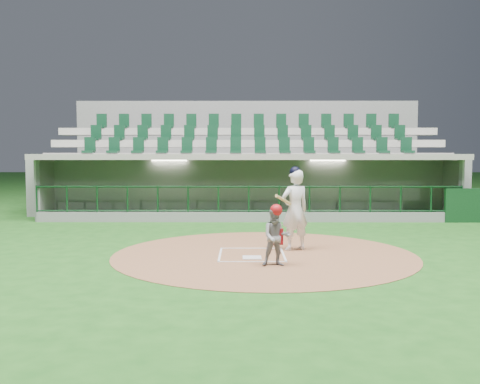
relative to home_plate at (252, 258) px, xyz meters
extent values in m
plane|color=#1A4E16|center=(0.00, 0.70, -0.02)|extent=(120.00, 120.00, 0.00)
cylinder|color=brown|center=(0.30, 0.50, -0.02)|extent=(7.20, 7.20, 0.01)
cube|color=silver|center=(0.00, 0.00, 0.00)|extent=(0.43, 0.43, 0.02)
cube|color=white|center=(-0.75, 0.40, 0.00)|extent=(0.05, 1.80, 0.01)
cube|color=silver|center=(0.75, 0.40, 0.00)|extent=(0.05, 1.80, 0.01)
cube|color=white|center=(0.00, 1.25, 0.00)|extent=(1.55, 0.05, 0.01)
cube|color=white|center=(0.00, -0.45, 0.00)|extent=(1.55, 0.05, 0.01)
cube|color=slate|center=(0.00, 8.20, -0.57)|extent=(15.00, 3.00, 0.10)
cube|color=slate|center=(0.00, 9.80, 0.83)|extent=(15.00, 0.20, 2.70)
cube|color=#B7B0A2|center=(0.00, 9.68, 1.08)|extent=(13.50, 0.04, 0.90)
cube|color=slate|center=(-7.50, 8.20, 0.83)|extent=(0.20, 3.00, 2.70)
cube|color=slate|center=(7.50, 8.20, 0.83)|extent=(0.20, 3.00, 2.70)
cube|color=gray|center=(0.00, 7.95, 2.28)|extent=(15.40, 3.50, 0.20)
cube|color=slate|center=(0.00, 6.65, 0.13)|extent=(15.00, 0.15, 0.40)
cube|color=black|center=(0.00, 6.65, 1.70)|extent=(15.00, 0.01, 0.95)
cube|color=brown|center=(0.00, 9.25, -0.30)|extent=(12.75, 0.40, 0.45)
cube|color=white|center=(-3.00, 8.20, 2.15)|extent=(1.30, 0.35, 0.04)
cube|color=white|center=(3.00, 8.20, 2.15)|extent=(1.30, 0.35, 0.04)
cube|color=black|center=(7.80, 6.60, 0.58)|extent=(1.80, 0.18, 1.20)
imported|color=#AF1219|center=(-5.91, 8.79, 0.30)|extent=(1.18, 0.85, 1.65)
imported|color=#A41114|center=(-1.42, 9.17, 0.37)|extent=(1.11, 0.64, 1.78)
imported|color=maroon|center=(1.18, 9.00, 0.28)|extent=(0.92, 0.79, 1.60)
imported|color=#9D1410|center=(4.39, 9.08, 0.28)|extent=(1.55, 0.73, 1.61)
cube|color=gray|center=(0.00, 11.45, 1.13)|extent=(17.00, 6.50, 2.50)
cube|color=gray|center=(0.00, 9.95, 2.28)|extent=(16.60, 0.95, 0.30)
cube|color=#A8A497|center=(0.00, 10.90, 2.83)|extent=(16.60, 0.95, 0.30)
cube|color=#A19C91|center=(0.00, 11.85, 3.38)|extent=(16.60, 0.95, 0.30)
cube|color=slate|center=(0.00, 14.80, 2.50)|extent=(17.00, 0.25, 5.05)
imported|color=white|center=(1.08, 1.06, 0.99)|extent=(0.86, 0.73, 2.00)
sphere|color=black|center=(1.08, 1.06, 1.93)|extent=(0.28, 0.28, 0.28)
cylinder|color=tan|center=(0.83, 0.81, 1.23)|extent=(0.58, 0.79, 0.39)
imported|color=gray|center=(0.50, -0.86, 0.61)|extent=(0.62, 0.50, 1.24)
sphere|color=#AF1217|center=(0.50, -0.86, 1.18)|extent=(0.26, 0.26, 0.26)
cube|color=#A81219|center=(0.50, -0.71, 0.60)|extent=(0.32, 0.10, 0.35)
camera|label=1|loc=(-0.22, -12.12, 2.36)|focal=40.00mm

